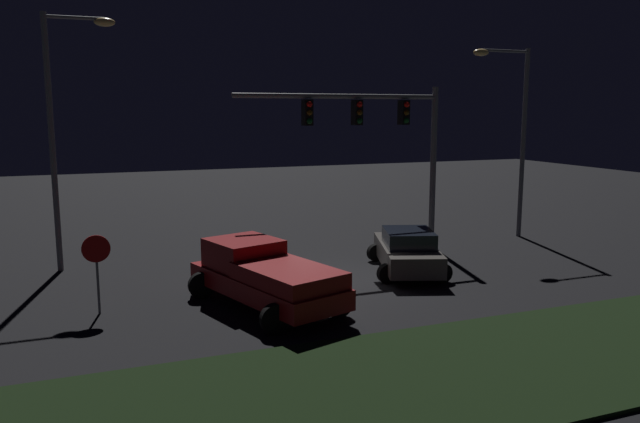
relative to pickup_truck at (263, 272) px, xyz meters
name	(u,v)px	position (x,y,z in m)	size (l,w,h in m)	color
ground_plane	(324,279)	(2.71, 2.11, -1.00)	(80.00, 80.00, 0.00)	black
grass_median	(463,371)	(2.71, -6.04, -0.95)	(25.33, 5.30, 0.10)	black
pickup_truck	(263,272)	(0.00, 0.00, 0.00)	(3.93, 5.75, 1.80)	maroon
car_sedan	(407,251)	(5.78, 1.92, -0.26)	(3.37, 4.75, 1.51)	#514C47
traffic_signal_gantry	(380,128)	(6.14, 4.92, 3.90)	(8.32, 0.56, 6.50)	slate
street_lamp_left	(64,114)	(-5.11, 6.46, 4.47)	(2.36, 0.44, 8.81)	slate
street_lamp_right	(514,120)	(12.93, 5.57, 4.19)	(2.85, 0.44, 8.20)	slate
stop_sign	(97,259)	(-4.43, 0.98, 0.56)	(0.76, 0.08, 2.23)	slate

